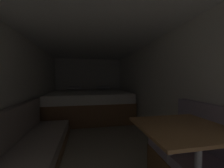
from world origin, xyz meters
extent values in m
plane|color=#A39984|center=(0.00, 2.09, 0.00)|extent=(7.36, 7.36, 0.00)
cube|color=silver|center=(0.00, 4.80, 0.98)|extent=(2.56, 0.05, 1.96)
cube|color=silver|center=(-1.25, 2.09, 0.98)|extent=(0.05, 5.36, 1.96)
cube|color=silver|center=(1.25, 2.09, 0.98)|extent=(0.05, 5.36, 1.96)
cube|color=white|center=(0.00, 2.09, 1.99)|extent=(2.56, 5.36, 0.05)
cube|color=brown|center=(0.00, 3.75, 0.28)|extent=(2.34, 1.95, 0.55)
cube|color=white|center=(0.00, 3.75, 0.67)|extent=(2.30, 1.91, 0.24)
ellipsoid|color=white|center=(-0.53, 4.51, 0.87)|extent=(0.57, 0.33, 0.15)
ellipsoid|color=white|center=(0.53, 4.51, 0.87)|extent=(0.57, 0.33, 0.15)
cube|color=#A8998E|center=(-0.84, 1.17, 0.21)|extent=(0.69, 2.82, 0.16)
cube|color=#AD9EB2|center=(0.94, 0.53, 0.38)|extent=(0.52, 1.16, 0.10)
cube|color=#AD9EB2|center=(1.16, 0.53, 0.67)|extent=(0.10, 1.16, 0.49)
cube|color=olive|center=(0.70, 0.51, 0.76)|extent=(0.74, 0.69, 0.02)
cylinder|color=silver|center=(0.70, 0.68, 0.38)|extent=(0.05, 0.05, 0.75)
camera|label=1|loc=(-0.13, -0.52, 1.18)|focal=21.75mm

